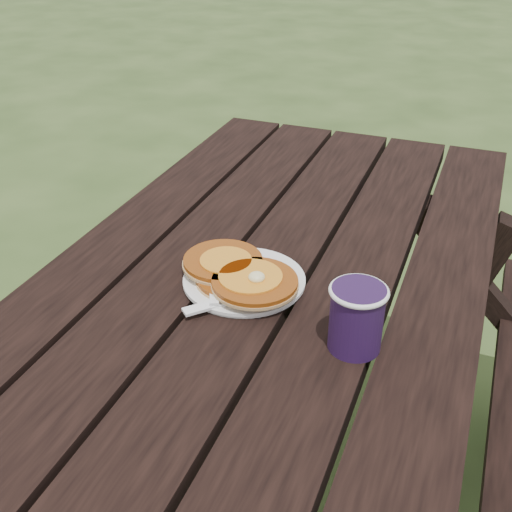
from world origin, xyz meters
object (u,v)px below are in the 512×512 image
(picnic_table, at_px, (234,484))
(plate, at_px, (244,281))
(coffee_cup, at_px, (357,315))
(pancake_stack, at_px, (239,274))

(picnic_table, relative_size, plate, 8.83)
(plate, height_order, coffee_cup, coffee_cup)
(plate, bearing_deg, pancake_stack, -111.97)
(pancake_stack, bearing_deg, coffee_cup, -21.90)
(picnic_table, bearing_deg, pancake_stack, 103.71)
(picnic_table, distance_m, pancake_stack, 0.42)
(pancake_stack, bearing_deg, picnic_table, -76.29)
(picnic_table, bearing_deg, plate, 100.09)
(picnic_table, xyz_separation_m, plate, (-0.02, 0.11, 0.39))
(coffee_cup, bearing_deg, plate, 155.30)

